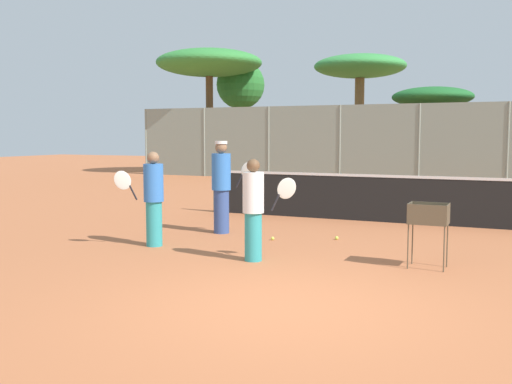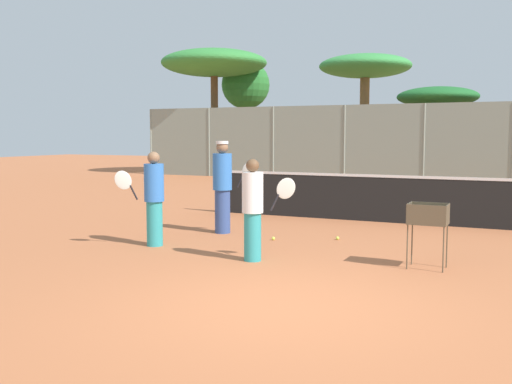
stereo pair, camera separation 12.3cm
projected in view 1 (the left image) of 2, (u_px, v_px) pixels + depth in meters
name	position (u px, v px, depth m)	size (l,w,h in m)	color
ground_plane	(288.00, 308.00, 6.80)	(80.00, 80.00, 0.00)	#B7663D
tennis_net	(407.00, 199.00, 13.22)	(9.72, 0.10, 1.07)	#26592D
back_fence	(462.00, 144.00, 23.51)	(29.96, 0.08, 3.22)	gray
tree_0	(432.00, 99.00, 25.60)	(3.43, 3.43, 4.00)	brown
tree_1	(209.00, 64.00, 29.88)	(5.29, 5.29, 6.19)	brown
tree_2	(360.00, 69.00, 29.85)	(4.58, 4.58, 5.93)	brown
tree_4	(241.00, 88.00, 31.90)	(2.57, 2.57, 5.90)	brown
player_white_outfit	(153.00, 198.00, 10.52)	(0.73, 0.67, 1.67)	teal
player_red_cap	(254.00, 209.00, 9.29)	(0.81, 0.50, 1.60)	teal
player_yellow_shirt	(222.00, 186.00, 11.91)	(0.93, 0.38, 1.84)	#334C8C
ball_cart	(429.00, 219.00, 8.78)	(0.56, 0.41, 0.96)	brown
tennis_ball_0	(337.00, 238.00, 11.23)	(0.07, 0.07, 0.07)	#D1E54C
tennis_ball_4	(273.00, 238.00, 11.18)	(0.07, 0.07, 0.07)	#D1E54C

